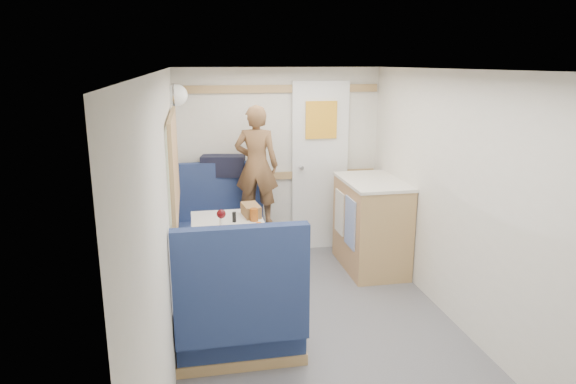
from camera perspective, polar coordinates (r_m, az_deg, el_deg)
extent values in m
plane|color=#515156|center=(3.87, 5.07, -17.85)|extent=(4.50, 4.50, 0.00)
plane|color=silver|center=(3.28, 5.85, 13.29)|extent=(4.50, 4.50, 0.00)
cube|color=silver|center=(5.57, -1.01, 3.37)|extent=(2.20, 0.02, 2.00)
cube|color=silver|center=(3.32, -13.20, -4.61)|extent=(0.02, 4.50, 2.00)
cube|color=silver|center=(3.89, 21.22, -2.43)|extent=(0.02, 4.50, 2.00)
cube|color=#B0804F|center=(5.58, -0.96, 1.82)|extent=(2.15, 0.02, 0.08)
cube|color=#B0804F|center=(5.46, -1.01, 11.40)|extent=(2.15, 0.02, 0.08)
cube|color=#AEB499|center=(4.22, -12.66, 2.96)|extent=(0.04, 1.30, 0.72)
cube|color=white|center=(5.65, 3.56, 2.78)|extent=(0.62, 0.04, 1.86)
cube|color=#F9A429|center=(5.54, 3.72, 7.99)|extent=(0.34, 0.03, 0.40)
cylinder|color=silver|center=(5.55, 1.48, 2.80)|extent=(0.04, 0.10, 0.04)
cube|color=white|center=(4.37, -6.61, -3.87)|extent=(0.62, 0.92, 0.04)
cylinder|color=silver|center=(4.49, -6.48, -8.13)|extent=(0.08, 0.08, 0.66)
cylinder|color=silver|center=(4.62, -6.36, -11.97)|extent=(0.36, 0.36, 0.03)
cube|color=#17264C|center=(5.28, -7.13, -6.12)|extent=(0.88, 0.50, 0.45)
cube|color=#17264C|center=(5.41, -7.47, -0.87)|extent=(0.88, 0.10, 0.80)
cube|color=#B0804F|center=(5.34, -7.07, -7.98)|extent=(0.90, 0.52, 0.08)
cube|color=#17264C|center=(3.82, -5.44, -14.39)|extent=(0.88, 0.50, 0.45)
cube|color=#17264C|center=(3.38, -5.15, -10.31)|extent=(0.88, 0.10, 0.80)
cube|color=#B0804F|center=(3.91, -5.38, -16.77)|extent=(0.90, 0.52, 0.08)
cube|color=#B0804F|center=(5.40, -7.58, 1.59)|extent=(0.90, 0.14, 0.04)
sphere|color=white|center=(5.00, -12.25, 10.48)|extent=(0.20, 0.20, 0.20)
cube|color=#B0804F|center=(5.26, 9.20, -3.67)|extent=(0.54, 0.90, 0.90)
cube|color=silver|center=(5.14, 9.40, 1.17)|extent=(0.56, 0.92, 0.03)
cube|color=#5972B2|center=(4.98, 6.91, -3.41)|extent=(0.01, 0.30, 0.48)
cube|color=silver|center=(5.31, 5.74, -2.26)|extent=(0.01, 0.28, 0.44)
imported|color=brown|center=(5.13, -3.52, 2.98)|extent=(0.50, 0.40, 1.20)
cube|color=black|center=(5.37, -7.22, 2.93)|extent=(0.48, 0.30, 0.21)
cube|color=white|center=(4.05, -3.84, -4.85)|extent=(0.34, 0.40, 0.02)
sphere|color=#D35109|center=(4.13, -3.26, -3.78)|extent=(0.07, 0.07, 0.07)
cube|color=#E8CD86|center=(4.13, -4.36, -4.06)|extent=(0.11, 0.07, 0.04)
cylinder|color=white|center=(4.25, -7.38, -4.08)|extent=(0.06, 0.06, 0.01)
cylinder|color=white|center=(4.23, -7.40, -3.41)|extent=(0.01, 0.01, 0.10)
sphere|color=#49070C|center=(4.21, -7.44, -2.44)|extent=(0.08, 0.08, 0.08)
cylinder|color=white|center=(3.98, -9.19, -4.67)|extent=(0.07, 0.07, 0.11)
cylinder|color=#934815|center=(4.42, -3.79, -2.54)|extent=(0.07, 0.07, 0.11)
cylinder|color=black|center=(4.41, -6.00, -2.78)|extent=(0.03, 0.03, 0.09)
cylinder|color=white|center=(4.31, -7.42, -3.20)|extent=(0.04, 0.04, 0.09)
cube|color=olive|center=(4.57, -4.14, -2.03)|extent=(0.16, 0.26, 0.10)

